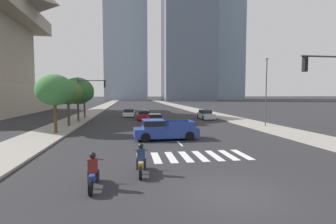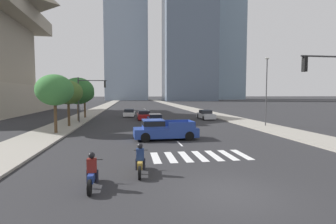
% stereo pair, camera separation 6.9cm
% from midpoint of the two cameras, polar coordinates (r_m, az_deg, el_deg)
% --- Properties ---
extents(ground_plane, '(800.00, 800.00, 0.00)m').
position_cam_midpoint_polar(ground_plane, '(10.40, 13.81, -17.33)').
color(ground_plane, '#28282B').
extents(sidewalk_east, '(4.00, 260.00, 0.15)m').
position_cam_midpoint_polar(sidewalk_east, '(41.95, 12.54, -1.11)').
color(sidewalk_east, gray).
rests_on(sidewalk_east, ground).
extents(sidewalk_west, '(4.00, 260.00, 0.15)m').
position_cam_midpoint_polar(sidewalk_west, '(39.84, -19.76, -1.52)').
color(sidewalk_west, gray).
rests_on(sidewalk_west, ground).
extents(crosswalk_near, '(6.75, 2.70, 0.01)m').
position_cam_midpoint_polar(crosswalk_near, '(15.70, 5.50, -9.85)').
color(crosswalk_near, silver).
rests_on(crosswalk_near, ground).
extents(lane_divider_center, '(0.14, 50.00, 0.01)m').
position_cam_midpoint_polar(lane_divider_center, '(43.10, -3.68, -0.99)').
color(lane_divider_center, silver).
rests_on(lane_divider_center, ground).
extents(motorcycle_lead, '(0.70, 2.22, 1.49)m').
position_cam_midpoint_polar(motorcycle_lead, '(12.25, -6.23, -11.06)').
color(motorcycle_lead, black).
rests_on(motorcycle_lead, ground).
extents(motorcycle_trailing, '(0.70, 2.13, 1.49)m').
position_cam_midpoint_polar(motorcycle_trailing, '(10.85, -16.61, -13.19)').
color(motorcycle_trailing, black).
rests_on(motorcycle_trailing, ground).
extents(pickup_truck, '(5.34, 2.34, 1.67)m').
position_cam_midpoint_polar(pickup_truck, '(21.14, -1.32, -4.00)').
color(pickup_truck, navy).
rests_on(pickup_truck, ground).
extents(sedan_white_0, '(2.07, 4.55, 1.26)m').
position_cam_midpoint_polar(sedan_white_0, '(43.30, -8.75, -0.24)').
color(sedan_white_0, silver).
rests_on(sedan_white_0, ground).
extents(sedan_red_1, '(1.91, 4.57, 1.34)m').
position_cam_midpoint_polar(sedan_red_1, '(37.66, -5.57, -0.78)').
color(sedan_red_1, maroon).
rests_on(sedan_red_1, ground).
extents(sedan_blue_2, '(1.78, 4.77, 1.26)m').
position_cam_midpoint_polar(sedan_blue_2, '(32.41, -3.04, -1.62)').
color(sedan_blue_2, navy).
rests_on(sedan_blue_2, ground).
extents(sedan_silver_3, '(1.83, 4.70, 1.34)m').
position_cam_midpoint_polar(sedan_silver_3, '(38.85, 8.38, -0.66)').
color(sedan_silver_3, '#B7BABF').
rests_on(sedan_silver_3, ground).
extents(traffic_signal_far, '(3.87, 0.28, 5.76)m').
position_cam_midpoint_polar(traffic_signal_far, '(34.27, -17.40, 4.34)').
color(traffic_signal_far, '#333335').
rests_on(traffic_signal_far, sidewalk_west).
extents(street_lamp_east, '(0.50, 0.24, 7.75)m').
position_cam_midpoint_polar(street_lamp_east, '(31.21, 21.12, 5.34)').
color(street_lamp_east, '#3F3F42').
rests_on(street_lamp_east, sidewalk_east).
extents(street_tree_nearest, '(3.40, 3.40, 5.45)m').
position_cam_midpoint_polar(street_tree_nearest, '(25.84, -24.17, 4.50)').
color(street_tree_nearest, '#4C3823').
rests_on(street_tree_nearest, sidewalk_west).
extents(street_tree_second, '(3.20, 3.20, 5.18)m').
position_cam_midpoint_polar(street_tree_second, '(30.92, -21.58, 4.09)').
color(street_tree_second, '#4C3823').
rests_on(street_tree_second, sidewalk_west).
extents(street_tree_third, '(4.21, 4.21, 5.84)m').
position_cam_midpoint_polar(street_tree_third, '(36.33, -19.65, 4.46)').
color(street_tree_third, '#4C3823').
rests_on(street_tree_third, sidewalk_west).
extents(street_tree_fourth, '(2.93, 2.93, 4.97)m').
position_cam_midpoint_polar(street_tree_fourth, '(41.21, -18.33, 3.94)').
color(street_tree_fourth, '#4C3823').
rests_on(street_tree_fourth, sidewalk_west).
extents(office_tower_left_skyline, '(25.59, 20.47, 131.81)m').
position_cam_midpoint_polar(office_tower_left_skyline, '(173.21, -9.59, 23.61)').
color(office_tower_left_skyline, '#8C9EB2').
rests_on(office_tower_left_skyline, ground).
extents(office_tower_center_skyline, '(28.84, 20.35, 120.39)m').
position_cam_midpoint_polar(office_tower_center_skyline, '(156.53, 4.66, 23.71)').
color(office_tower_center_skyline, slate).
rests_on(office_tower_center_skyline, ground).
extents(office_tower_right_skyline, '(26.92, 25.22, 126.09)m').
position_cam_midpoint_polar(office_tower_right_skyline, '(202.02, 11.94, 19.91)').
color(office_tower_right_skyline, '#7A93A8').
rests_on(office_tower_right_skyline, ground).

